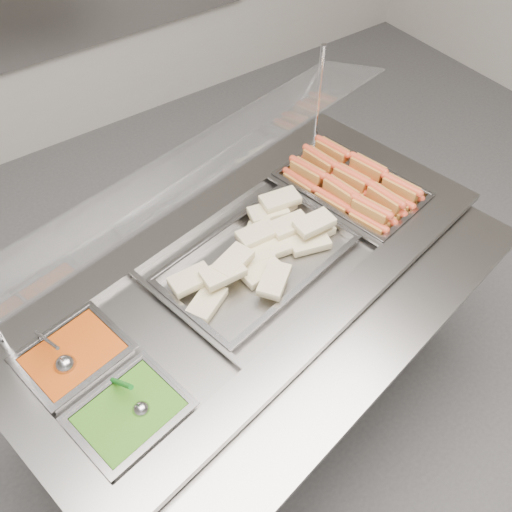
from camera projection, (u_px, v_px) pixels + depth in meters
ground at (280, 451)px, 2.35m from camera, size 6.00×6.00×0.00m
steam_counter at (248, 337)px, 2.23m from camera, size 1.86×1.09×0.84m
tray_rail at (358, 359)px, 1.73m from camera, size 1.68×0.65×0.05m
sneeze_guard at (198, 162)px, 1.76m from camera, size 1.56×0.56×0.41m
pan_hotdogs at (350, 193)px, 2.22m from camera, size 0.41×0.56×0.09m
pan_wraps at (258, 263)px, 1.96m from camera, size 0.69×0.49×0.06m
pan_beans at (76, 361)px, 1.72m from camera, size 0.32×0.27×0.09m
pan_peas at (131, 418)px, 1.59m from camera, size 0.32×0.27×0.09m
hotdogs_in_buns at (352, 185)px, 2.18m from camera, size 0.36×0.52×0.11m
tortilla_wraps at (266, 244)px, 1.97m from camera, size 0.63×0.40×0.09m
ladle at (64, 363)px, 1.66m from camera, size 0.07×0.18×0.13m
serving_spoon at (138, 405)px, 1.57m from camera, size 0.06×0.16×0.14m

